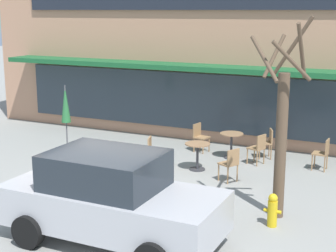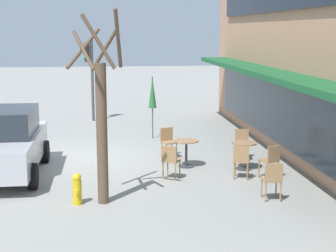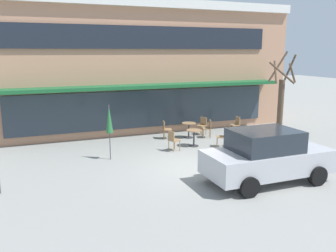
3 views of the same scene
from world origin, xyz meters
The scene contains 14 objects.
ground_plane centered at (0.00, 0.00, 0.00)m, with size 80.00×80.00×0.00m, color gray.
building_facade centered at (0.00, 9.96, 3.40)m, with size 17.01×9.10×6.81m.
cafe_table_near_wall centered at (1.67, 4.47, 0.52)m, with size 0.70×0.70×0.76m.
cafe_table_streetside centered at (1.21, 2.93, 0.52)m, with size 0.70×0.70×0.76m.
patio_umbrella_green_folded centered at (-2.76, 2.34, 1.63)m, with size 0.28×0.28×2.20m.
cafe_chair_0 centered at (4.35, 4.39, 0.53)m, with size 0.41×0.41×0.89m.
cafe_chair_1 centered at (0.03, 2.55, 0.53)m, with size 0.50×0.50×0.89m.
cafe_chair_2 centered at (2.59, 4.14, 0.53)m, with size 0.51×0.51×0.89m.
cafe_chair_3 centered at (2.65, 4.91, 0.53)m, with size 0.53×0.53×0.89m.
cafe_chair_4 centered at (2.37, 2.34, 0.53)m, with size 0.54×0.54×0.89m.
cafe_chair_5 centered at (0.55, 4.71, 0.53)m, with size 0.47×0.47×0.89m.
parked_sedan centered at (1.47, -1.98, 0.88)m, with size 4.20×2.02×1.76m.
street_tree centered at (4.04, 0.61, 1.90)m, with size 1.32×1.23×4.24m.
fire_hydrant centered at (4.07, 0.05, 0.35)m, with size 0.36×0.20×0.71m.
Camera 3 is at (-5.65, -11.17, 4.25)m, focal length 38.00 mm.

